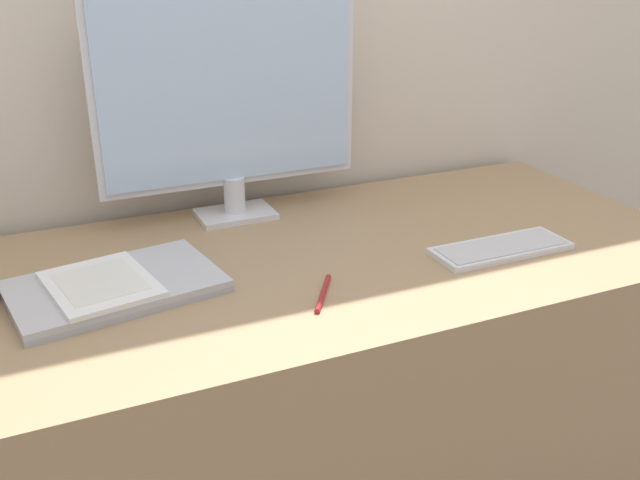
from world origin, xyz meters
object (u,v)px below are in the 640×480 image
at_px(monitor, 229,96).
at_px(laptop, 115,287).
at_px(pen, 323,293).
at_px(keyboard, 501,248).
at_px(ereader, 101,284).

height_order(monitor, laptop, monitor).
bearing_deg(pen, monitor, 92.69).
bearing_deg(keyboard, pen, -175.95).
distance_m(keyboard, ereader, 0.73).
distance_m(ereader, pen, 0.37).
bearing_deg(ereader, laptop, 28.25).
distance_m(monitor, pen, 0.49).
height_order(monitor, keyboard, monitor).
bearing_deg(laptop, pen, -26.06).
height_order(laptop, pen, laptop).
xyz_separation_m(keyboard, ereader, (-0.72, 0.11, 0.02)).
height_order(keyboard, pen, keyboard).
relative_size(keyboard, ereader, 1.24).
relative_size(monitor, laptop, 1.50).
distance_m(laptop, pen, 0.35).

